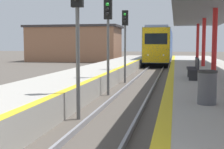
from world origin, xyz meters
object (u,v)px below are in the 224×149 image
Objects in this scene: signal_near at (77,21)px; signal_far at (125,32)px; trash_bin at (207,87)px; train at (161,46)px; signal_mid at (108,29)px; bench at (194,68)px.

signal_far is at bearing 90.24° from signal_near.
trash_bin is (3.80, -10.71, -1.78)m from signal_far.
signal_far is at bearing -92.98° from train.
signal_mid is 2.55× the size of bench.
train is at bearing 87.02° from signal_far.
train is 22.33m from signal_far.
train is at bearing 94.57° from trash_bin.
signal_near is 1.00× the size of signal_mid.
trash_bin is (3.82, -5.96, -1.78)m from signal_mid.
train is 5.03× the size of signal_mid.
train reaches higher than bench.
train is 12.80× the size of bench.
signal_near is 6.24m from bench.
signal_near is 2.55× the size of bench.
bench is (0.01, 5.87, 0.06)m from trash_bin.
train is at bearing 87.49° from signal_mid.
signal_near reaches higher than trash_bin.
signal_far is 2.55× the size of bench.
signal_far reaches higher than train.
bench is at bearing 51.05° from signal_near.
signal_near is at bearing -92.02° from train.
bench is (3.81, -4.84, -1.72)m from signal_far.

